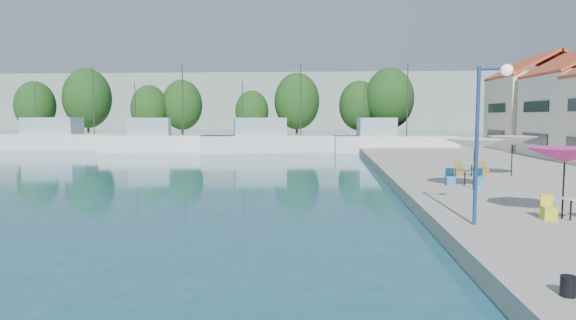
# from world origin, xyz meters

# --- Properties ---
(quay_far) EXTENTS (90.00, 16.00, 0.60)m
(quay_far) POSITION_xyz_m (-8.00, 67.00, 0.30)
(quay_far) COLOR gray
(quay_far) RESTS_ON ground
(hill_west) EXTENTS (180.00, 40.00, 16.00)m
(hill_west) POSITION_xyz_m (-30.00, 160.00, 8.00)
(hill_west) COLOR gray
(hill_west) RESTS_ON ground
(hill_east) EXTENTS (140.00, 40.00, 12.00)m
(hill_east) POSITION_xyz_m (40.00, 180.00, 6.00)
(hill_east) COLOR gray
(hill_east) RESTS_ON ground
(building_06) EXTENTS (9.00, 8.80, 10.20)m
(building_06) POSITION_xyz_m (24.00, 51.00, 5.50)
(building_06) COLOR beige
(building_06) RESTS_ON quay_right
(trawler_01) EXTENTS (20.64, 6.67, 10.20)m
(trawler_01) POSITION_xyz_m (-28.33, 57.92, 1.07)
(trawler_01) COLOR silver
(trawler_01) RESTS_ON ground
(trawler_02) EXTENTS (15.41, 6.66, 10.20)m
(trawler_02) POSITION_xyz_m (-15.59, 54.19, 1.07)
(trawler_02) COLOR white
(trawler_02) RESTS_ON ground
(trawler_03) EXTENTS (19.35, 8.93, 10.20)m
(trawler_03) POSITION_xyz_m (-2.75, 55.05, 1.07)
(trawler_03) COLOR silver
(trawler_03) RESTS_ON ground
(trawler_04) EXTENTS (13.64, 4.75, 10.20)m
(trawler_04) POSITION_xyz_m (9.65, 54.68, 1.07)
(trawler_04) COLOR silver
(trawler_04) RESTS_ON ground
(tree_01) EXTENTS (5.63, 5.63, 8.34)m
(tree_01) POSITION_xyz_m (-38.99, 68.06, 5.41)
(tree_01) COLOR #3F2B19
(tree_01) RESTS_ON quay_far
(tree_02) EXTENTS (6.96, 6.96, 10.30)m
(tree_02) POSITION_xyz_m (-32.38, 70.42, 6.55)
(tree_02) COLOR #3F2B19
(tree_02) RESTS_ON quay_far
(tree_03) EXTENTS (5.24, 5.24, 7.76)m
(tree_03) POSITION_xyz_m (-22.72, 69.17, 5.08)
(tree_03) COLOR #3F2B19
(tree_03) RESTS_ON quay_far
(tree_04) EXTENTS (5.80, 5.80, 8.59)m
(tree_04) POSITION_xyz_m (-18.38, 70.75, 5.56)
(tree_04) COLOR #3F2B19
(tree_04) RESTS_ON quay_far
(tree_05) EXTENTS (4.70, 4.70, 6.95)m
(tree_05) POSITION_xyz_m (-7.94, 69.07, 4.61)
(tree_05) COLOR #3F2B19
(tree_05) RESTS_ON quay_far
(tree_06) EXTENTS (6.37, 6.37, 9.42)m
(tree_06) POSITION_xyz_m (-1.67, 69.77, 6.04)
(tree_06) COLOR #3F2B19
(tree_06) RESTS_ON quay_far
(tree_07) EXTENTS (5.68, 5.68, 8.41)m
(tree_07) POSITION_xyz_m (7.12, 71.35, 5.45)
(tree_07) COLOR #3F2B19
(tree_07) RESTS_ON quay_far
(tree_08) EXTENTS (6.80, 6.80, 10.07)m
(tree_08) POSITION_xyz_m (11.23, 69.91, 6.41)
(tree_08) COLOR #3F2B19
(tree_08) RESTS_ON quay_far
(umbrella_pink) EXTENTS (2.67, 2.67, 2.40)m
(umbrella_pink) POSITION_xyz_m (10.29, 15.00, 2.75)
(umbrella_pink) COLOR black
(umbrella_pink) RESTS_ON quay_right
(umbrella_white) EXTENTS (2.84, 2.84, 2.38)m
(umbrella_white) POSITION_xyz_m (9.27, 21.74, 2.73)
(umbrella_white) COLOR black
(umbrella_white) RESTS_ON quay_right
(umbrella_cream) EXTENTS (2.78, 2.78, 2.30)m
(umbrella_cream) POSITION_xyz_m (12.95, 27.28, 2.64)
(umbrella_cream) COLOR black
(umbrella_cream) RESTS_ON quay_right
(cafe_table_01) EXTENTS (1.82, 0.70, 0.76)m
(cafe_table_01) POSITION_xyz_m (10.45, 14.75, 0.89)
(cafe_table_01) COLOR black
(cafe_table_01) RESTS_ON quay_right
(cafe_table_02) EXTENTS (1.82, 0.70, 0.76)m
(cafe_table_02) POSITION_xyz_m (9.25, 23.19, 0.89)
(cafe_table_02) COLOR black
(cafe_table_02) RESTS_ON quay_right
(cafe_table_03) EXTENTS (1.82, 0.70, 0.76)m
(cafe_table_03) POSITION_xyz_m (10.70, 27.21, 0.89)
(cafe_table_03) COLOR black
(cafe_table_03) RESTS_ON quay_right
(street_lamp) EXTENTS (0.97, 0.56, 5.03)m
(street_lamp) POSITION_xyz_m (7.36, 13.70, 4.09)
(street_lamp) COLOR navy
(street_lamp) RESTS_ON quay_right
(bollard) EXTENTS (0.30, 0.30, 0.40)m
(bollard) POSITION_xyz_m (7.00, 7.33, 0.80)
(bollard) COLOR black
(bollard) RESTS_ON quay_right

